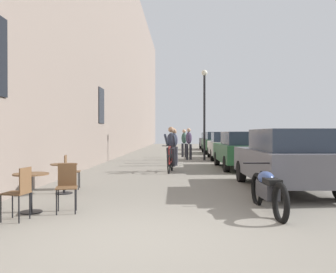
{
  "coord_description": "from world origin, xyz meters",
  "views": [
    {
      "loc": [
        0.64,
        -4.88,
        1.46
      ],
      "look_at": [
        -0.13,
        15.99,
        1.27
      ],
      "focal_mm": 38.01,
      "sensor_mm": 36.0,
      "label": 1
    }
  ],
  "objects_px": {
    "parked_motorcycle": "(268,190)",
    "cafe_chair_near_toward_street": "(20,190)",
    "cafe_table_near": "(31,184)",
    "cyclist_on_bicycle": "(171,150)",
    "cafe_chair_near_toward_wall": "(67,184)",
    "pedestrian_far": "(189,142)",
    "cafe_table_mid": "(64,172)",
    "parked_car_third": "(225,145)",
    "cafe_chair_mid_toward_street": "(70,169)",
    "parked_car_nearest": "(285,159)",
    "parked_car_second": "(241,150)",
    "parked_car_fourth": "(216,142)",
    "street_lamp": "(204,103)",
    "parked_car_fifth": "(210,141)",
    "pedestrian_mid": "(174,144)",
    "pedestrian_furthest": "(184,141)",
    "pedestrian_near": "(174,145)"
  },
  "relations": [
    {
      "from": "parked_car_third",
      "to": "parked_motorcycle",
      "type": "height_order",
      "value": "parked_car_third"
    },
    {
      "from": "pedestrian_far",
      "to": "parked_car_third",
      "type": "xyz_separation_m",
      "value": [
        2.05,
        0.33,
        -0.2
      ]
    },
    {
      "from": "cyclist_on_bicycle",
      "to": "pedestrian_far",
      "type": "relative_size",
      "value": 1.01
    },
    {
      "from": "pedestrian_furthest",
      "to": "parked_car_third",
      "type": "relative_size",
      "value": 0.4
    },
    {
      "from": "street_lamp",
      "to": "parked_motorcycle",
      "type": "height_order",
      "value": "street_lamp"
    },
    {
      "from": "street_lamp",
      "to": "parked_car_nearest",
      "type": "relative_size",
      "value": 1.11
    },
    {
      "from": "cafe_chair_near_toward_street",
      "to": "parked_motorcycle",
      "type": "height_order",
      "value": "cafe_chair_near_toward_street"
    },
    {
      "from": "cafe_table_near",
      "to": "pedestrian_near",
      "type": "bearing_deg",
      "value": 75.79
    },
    {
      "from": "cyclist_on_bicycle",
      "to": "pedestrian_near",
      "type": "height_order",
      "value": "cyclist_on_bicycle"
    },
    {
      "from": "cafe_table_mid",
      "to": "parked_car_second",
      "type": "height_order",
      "value": "parked_car_second"
    },
    {
      "from": "cafe_table_mid",
      "to": "pedestrian_far",
      "type": "relative_size",
      "value": 0.41
    },
    {
      "from": "parked_car_second",
      "to": "parked_motorcycle",
      "type": "bearing_deg",
      "value": -96.14
    },
    {
      "from": "cafe_table_mid",
      "to": "parked_car_second",
      "type": "bearing_deg",
      "value": 49.5
    },
    {
      "from": "pedestrian_mid",
      "to": "parked_car_fifth",
      "type": "relative_size",
      "value": 0.38
    },
    {
      "from": "cafe_table_near",
      "to": "parked_car_second",
      "type": "height_order",
      "value": "parked_car_second"
    },
    {
      "from": "street_lamp",
      "to": "parked_car_fifth",
      "type": "bearing_deg",
      "value": 83.82
    },
    {
      "from": "parked_car_fifth",
      "to": "parked_motorcycle",
      "type": "relative_size",
      "value": 2.01
    },
    {
      "from": "parked_car_fourth",
      "to": "parked_car_nearest",
      "type": "bearing_deg",
      "value": -89.59
    },
    {
      "from": "parked_car_nearest",
      "to": "pedestrian_furthest",
      "type": "bearing_deg",
      "value": 101.14
    },
    {
      "from": "parked_car_nearest",
      "to": "parked_car_third",
      "type": "relative_size",
      "value": 1.04
    },
    {
      "from": "pedestrian_far",
      "to": "parked_car_fourth",
      "type": "height_order",
      "value": "pedestrian_far"
    },
    {
      "from": "cafe_chair_near_toward_street",
      "to": "pedestrian_far",
      "type": "distance_m",
      "value": 14.26
    },
    {
      "from": "parked_car_fifth",
      "to": "cafe_table_mid",
      "type": "bearing_deg",
      "value": -103.07
    },
    {
      "from": "cyclist_on_bicycle",
      "to": "pedestrian_furthest",
      "type": "bearing_deg",
      "value": 86.0
    },
    {
      "from": "cafe_chair_mid_toward_street",
      "to": "cafe_table_mid",
      "type": "bearing_deg",
      "value": -83.56
    },
    {
      "from": "cafe_chair_near_toward_wall",
      "to": "parked_car_fourth",
      "type": "distance_m",
      "value": 19.82
    },
    {
      "from": "cafe_table_near",
      "to": "cyclist_on_bicycle",
      "type": "distance_m",
      "value": 7.45
    },
    {
      "from": "parked_motorcycle",
      "to": "cafe_chair_near_toward_street",
      "type": "bearing_deg",
      "value": -169.08
    },
    {
      "from": "parked_car_fourth",
      "to": "pedestrian_furthest",
      "type": "bearing_deg",
      "value": -120.62
    },
    {
      "from": "cafe_chair_near_toward_wall",
      "to": "cyclist_on_bicycle",
      "type": "distance_m",
      "value": 7.2
    },
    {
      "from": "cafe_chair_mid_toward_street",
      "to": "parked_car_fourth",
      "type": "bearing_deg",
      "value": 71.83
    },
    {
      "from": "cafe_chair_mid_toward_street",
      "to": "parked_car_second",
      "type": "bearing_deg",
      "value": 45.88
    },
    {
      "from": "parked_car_second",
      "to": "parked_car_third",
      "type": "relative_size",
      "value": 1.01
    },
    {
      "from": "parked_car_second",
      "to": "parked_car_nearest",
      "type": "bearing_deg",
      "value": -87.99
    },
    {
      "from": "cafe_chair_near_toward_wall",
      "to": "pedestrian_far",
      "type": "xyz_separation_m",
      "value": [
        2.55,
        13.21,
        0.47
      ]
    },
    {
      "from": "pedestrian_mid",
      "to": "parked_motorcycle",
      "type": "xyz_separation_m",
      "value": [
        1.94,
        -10.82,
        -0.52
      ]
    },
    {
      "from": "cafe_table_near",
      "to": "parked_car_nearest",
      "type": "height_order",
      "value": "parked_car_nearest"
    },
    {
      "from": "cafe_chair_mid_toward_street",
      "to": "parked_car_nearest",
      "type": "xyz_separation_m",
      "value": [
        5.57,
        0.06,
        0.29
      ]
    },
    {
      "from": "cafe_table_near",
      "to": "cyclist_on_bicycle",
      "type": "xyz_separation_m",
      "value": [
        2.37,
        7.06,
        0.29
      ]
    },
    {
      "from": "cafe_table_near",
      "to": "parked_car_third",
      "type": "distance_m",
      "value": 14.59
    },
    {
      "from": "parked_car_nearest",
      "to": "parked_car_fourth",
      "type": "relative_size",
      "value": 1.01
    },
    {
      "from": "cafe_chair_mid_toward_street",
      "to": "cafe_chair_near_toward_street",
      "type": "bearing_deg",
      "value": -86.24
    },
    {
      "from": "cyclist_on_bicycle",
      "to": "parked_car_fifth",
      "type": "height_order",
      "value": "cyclist_on_bicycle"
    },
    {
      "from": "pedestrian_furthest",
      "to": "parked_car_fifth",
      "type": "distance_m",
      "value": 10.6
    },
    {
      "from": "cafe_table_near",
      "to": "cafe_chair_near_toward_street",
      "type": "height_order",
      "value": "cafe_chair_near_toward_street"
    },
    {
      "from": "parked_car_second",
      "to": "cafe_table_mid",
      "type": "bearing_deg",
      "value": -130.5
    },
    {
      "from": "pedestrian_far",
      "to": "parked_car_second",
      "type": "xyz_separation_m",
      "value": [
        2.05,
        -5.01,
        -0.2
      ]
    },
    {
      "from": "pedestrian_near",
      "to": "parked_car_fourth",
      "type": "xyz_separation_m",
      "value": [
        2.88,
        9.74,
        -0.14
      ]
    },
    {
      "from": "parked_motorcycle",
      "to": "pedestrian_furthest",
      "type": "bearing_deg",
      "value": 95.35
    },
    {
      "from": "cafe_chair_near_toward_street",
      "to": "parked_car_fifth",
      "type": "relative_size",
      "value": 0.21
    }
  ]
}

